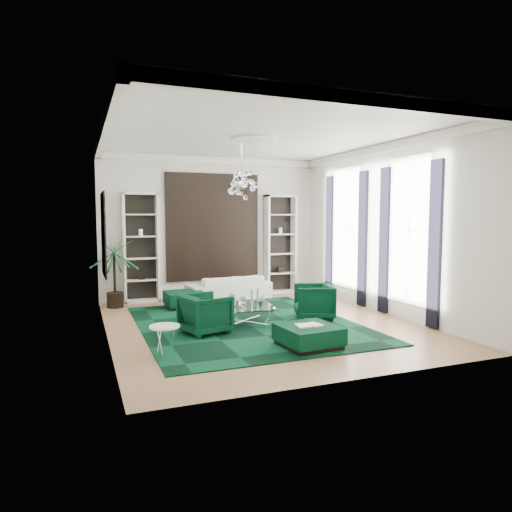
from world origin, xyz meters
name	(u,v)px	position (x,y,z in m)	size (l,w,h in m)	color
floor	(260,324)	(0.00, 0.00, -0.01)	(6.00, 7.00, 0.02)	#AA8059
ceiling	(260,135)	(0.00, 0.00, 3.81)	(6.00, 7.00, 0.02)	white
wall_back	(212,227)	(0.00, 3.51, 1.90)	(6.00, 0.02, 3.80)	silver
wall_front	(359,239)	(0.00, -3.51, 1.90)	(6.00, 0.02, 3.80)	silver
wall_left	(104,233)	(-3.01, 0.00, 1.90)	(0.02, 7.00, 3.80)	silver
wall_right	(383,229)	(3.01, 0.00, 1.90)	(0.02, 7.00, 3.80)	silver
crown_molding	(260,140)	(0.00, 0.00, 3.70)	(6.00, 7.00, 0.18)	white
ceiling_medallion	(255,139)	(0.00, 0.30, 3.77)	(0.90, 0.90, 0.05)	white
tapestry	(213,227)	(0.00, 3.46, 1.90)	(2.50, 0.06, 2.80)	black
shelving_left	(141,247)	(-1.95, 3.31, 1.40)	(0.90, 0.38, 2.80)	white
shelving_right	(280,244)	(1.95, 3.31, 1.40)	(0.90, 0.38, 2.80)	white
painting	(104,234)	(-2.97, 0.60, 1.85)	(0.04, 1.30, 1.60)	black
window_near	(409,231)	(2.99, -0.90, 1.90)	(0.03, 1.10, 2.90)	white
curtain_near_a	(435,245)	(2.96, -1.68, 1.65)	(0.07, 0.30, 3.25)	black
curtain_near_b	(384,241)	(2.96, -0.12, 1.65)	(0.07, 0.30, 3.25)	black
window_far	(346,228)	(2.99, 1.50, 1.90)	(0.03, 1.10, 2.90)	white
curtain_far_a	(363,239)	(2.96, 0.72, 1.65)	(0.07, 0.30, 3.25)	black
curtain_far_b	(329,236)	(2.96, 2.28, 1.65)	(0.07, 0.30, 3.25)	black
rug	(247,324)	(-0.28, -0.01, 0.01)	(4.20, 5.00, 0.02)	black
sofa	(229,288)	(0.23, 2.77, 0.32)	(2.18, 0.85, 0.64)	silver
armchair_left	(205,314)	(-1.26, -0.40, 0.37)	(0.80, 0.82, 0.75)	black
armchair_right	(314,302)	(1.24, -0.03, 0.37)	(0.79, 0.82, 0.74)	black
coffee_table	(243,315)	(-0.38, -0.03, 0.20)	(1.18, 1.18, 0.40)	white
ottoman_side	(184,300)	(-1.11, 2.13, 0.19)	(0.87, 0.87, 0.39)	black
ottoman_front	(309,336)	(0.12, -1.91, 0.18)	(0.92, 0.92, 0.37)	black
book	(309,325)	(0.12, -1.91, 0.38)	(0.44, 0.29, 0.03)	white
side_table	(165,341)	(-2.21, -1.46, 0.23)	(0.48, 0.48, 0.46)	white
palm	(114,263)	(-2.65, 2.79, 1.09)	(1.36, 1.36, 2.18)	#19532B
chandelier	(242,185)	(-0.19, 0.58, 2.85)	(0.73, 0.73, 0.66)	white
table_plant	(261,300)	(-0.09, -0.28, 0.54)	(0.15, 0.12, 0.27)	#19532B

